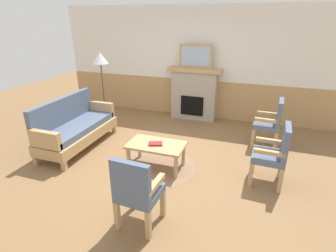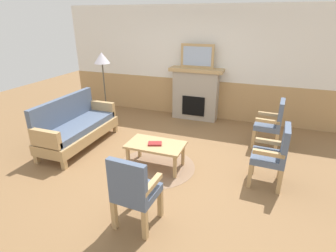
{
  "view_description": "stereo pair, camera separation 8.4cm",
  "coord_description": "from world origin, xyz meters",
  "px_view_note": "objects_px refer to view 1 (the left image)",
  "views": [
    {
      "loc": [
        1.47,
        -3.89,
        2.42
      ],
      "look_at": [
        0.0,
        0.35,
        0.55
      ],
      "focal_mm": 28.12,
      "sensor_mm": 36.0,
      "label": 1
    },
    {
      "loc": [
        1.55,
        -3.87,
        2.42
      ],
      "look_at": [
        0.0,
        0.35,
        0.55
      ],
      "focal_mm": 28.12,
      "sensor_mm": 36.0,
      "label": 2
    }
  ],
  "objects_px": {
    "fireplace": "(194,93)",
    "armchair_by_window_left": "(271,121)",
    "coffee_table": "(156,147)",
    "book_on_table": "(156,144)",
    "armchair_near_fireplace": "(274,152)",
    "armchair_front_left": "(137,190)",
    "framed_picture": "(196,56)",
    "floor_lamp_by_couch": "(101,63)",
    "couch": "(76,128)"
  },
  "relations": [
    {
      "from": "fireplace",
      "to": "armchair_by_window_left",
      "type": "height_order",
      "value": "fireplace"
    },
    {
      "from": "coffee_table",
      "to": "book_on_table",
      "type": "bearing_deg",
      "value": -95.92
    },
    {
      "from": "armchair_near_fireplace",
      "to": "armchair_front_left",
      "type": "distance_m",
      "value": 2.18
    },
    {
      "from": "framed_picture",
      "to": "armchair_by_window_left",
      "type": "distance_m",
      "value": 2.35
    },
    {
      "from": "fireplace",
      "to": "armchair_by_window_left",
      "type": "bearing_deg",
      "value": -31.09
    },
    {
      "from": "armchair_near_fireplace",
      "to": "floor_lamp_by_couch",
      "type": "xyz_separation_m",
      "value": [
        -3.82,
        1.43,
        0.91
      ]
    },
    {
      "from": "coffee_table",
      "to": "armchair_by_window_left",
      "type": "distance_m",
      "value": 2.35
    },
    {
      "from": "fireplace",
      "to": "armchair_front_left",
      "type": "xyz_separation_m",
      "value": [
        0.29,
        -3.94,
        -0.11
      ]
    },
    {
      "from": "framed_picture",
      "to": "floor_lamp_by_couch",
      "type": "bearing_deg",
      "value": -153.66
    },
    {
      "from": "armchair_near_fireplace",
      "to": "armchair_by_window_left",
      "type": "xyz_separation_m",
      "value": [
        -0.03,
        1.33,
        0.0
      ]
    },
    {
      "from": "armchair_front_left",
      "to": "armchair_by_window_left",
      "type": "bearing_deg",
      "value": 61.84
    },
    {
      "from": "couch",
      "to": "armchair_near_fireplace",
      "type": "xyz_separation_m",
      "value": [
        3.65,
        -0.09,
        0.14
      ]
    },
    {
      "from": "book_on_table",
      "to": "floor_lamp_by_couch",
      "type": "relative_size",
      "value": 0.13
    },
    {
      "from": "framed_picture",
      "to": "book_on_table",
      "type": "distance_m",
      "value": 2.81
    },
    {
      "from": "fireplace",
      "to": "armchair_near_fireplace",
      "type": "relative_size",
      "value": 1.33
    },
    {
      "from": "framed_picture",
      "to": "floor_lamp_by_couch",
      "type": "height_order",
      "value": "framed_picture"
    },
    {
      "from": "fireplace",
      "to": "framed_picture",
      "type": "relative_size",
      "value": 1.62
    },
    {
      "from": "framed_picture",
      "to": "floor_lamp_by_couch",
      "type": "xyz_separation_m",
      "value": [
        -1.99,
        -0.98,
        -0.11
      ]
    },
    {
      "from": "fireplace",
      "to": "armchair_by_window_left",
      "type": "xyz_separation_m",
      "value": [
        1.81,
        -1.09,
        -0.11
      ]
    },
    {
      "from": "armchair_near_fireplace",
      "to": "floor_lamp_by_couch",
      "type": "distance_m",
      "value": 4.18
    },
    {
      "from": "framed_picture",
      "to": "coffee_table",
      "type": "relative_size",
      "value": 0.83
    },
    {
      "from": "fireplace",
      "to": "coffee_table",
      "type": "xyz_separation_m",
      "value": [
        -0.02,
        -2.56,
        -0.27
      ]
    },
    {
      "from": "armchair_front_left",
      "to": "book_on_table",
      "type": "bearing_deg",
      "value": 102.62
    },
    {
      "from": "armchair_near_fireplace",
      "to": "floor_lamp_by_couch",
      "type": "bearing_deg",
      "value": 159.44
    },
    {
      "from": "floor_lamp_by_couch",
      "to": "coffee_table",
      "type": "bearing_deg",
      "value": -38.62
    },
    {
      "from": "fireplace",
      "to": "floor_lamp_by_couch",
      "type": "xyz_separation_m",
      "value": [
        -1.99,
        -0.98,
        0.8
      ]
    },
    {
      "from": "armchair_by_window_left",
      "to": "floor_lamp_by_couch",
      "type": "bearing_deg",
      "value": 178.36
    },
    {
      "from": "armchair_front_left",
      "to": "floor_lamp_by_couch",
      "type": "xyz_separation_m",
      "value": [
        -2.27,
        2.96,
        0.91
      ]
    },
    {
      "from": "armchair_front_left",
      "to": "floor_lamp_by_couch",
      "type": "bearing_deg",
      "value": 127.52
    },
    {
      "from": "framed_picture",
      "to": "couch",
      "type": "relative_size",
      "value": 0.44
    },
    {
      "from": "couch",
      "to": "floor_lamp_by_couch",
      "type": "bearing_deg",
      "value": 97.34
    },
    {
      "from": "fireplace",
      "to": "armchair_near_fireplace",
      "type": "bearing_deg",
      "value": -52.75
    },
    {
      "from": "couch",
      "to": "book_on_table",
      "type": "height_order",
      "value": "couch"
    },
    {
      "from": "armchair_front_left",
      "to": "armchair_near_fireplace",
      "type": "bearing_deg",
      "value": 44.46
    },
    {
      "from": "armchair_near_fireplace",
      "to": "armchair_by_window_left",
      "type": "height_order",
      "value": "same"
    },
    {
      "from": "fireplace",
      "to": "armchair_by_window_left",
      "type": "distance_m",
      "value": 2.12
    },
    {
      "from": "armchair_by_window_left",
      "to": "floor_lamp_by_couch",
      "type": "distance_m",
      "value": 3.91
    },
    {
      "from": "book_on_table",
      "to": "armchair_by_window_left",
      "type": "bearing_deg",
      "value": 39.15
    },
    {
      "from": "armchair_by_window_left",
      "to": "armchair_front_left",
      "type": "distance_m",
      "value": 3.23
    },
    {
      "from": "book_on_table",
      "to": "armchair_near_fireplace",
      "type": "relative_size",
      "value": 0.23
    },
    {
      "from": "coffee_table",
      "to": "framed_picture",
      "type": "bearing_deg",
      "value": 89.62
    },
    {
      "from": "floor_lamp_by_couch",
      "to": "armchair_front_left",
      "type": "bearing_deg",
      "value": -52.48
    },
    {
      "from": "couch",
      "to": "armchair_front_left",
      "type": "bearing_deg",
      "value": -37.49
    },
    {
      "from": "coffee_table",
      "to": "armchair_near_fireplace",
      "type": "bearing_deg",
      "value": 4.28
    },
    {
      "from": "book_on_table",
      "to": "armchair_by_window_left",
      "type": "distance_m",
      "value": 2.36
    },
    {
      "from": "framed_picture",
      "to": "armchair_by_window_left",
      "type": "relative_size",
      "value": 0.82
    },
    {
      "from": "couch",
      "to": "floor_lamp_by_couch",
      "type": "height_order",
      "value": "floor_lamp_by_couch"
    },
    {
      "from": "armchair_by_window_left",
      "to": "framed_picture",
      "type": "bearing_deg",
      "value": 148.91
    },
    {
      "from": "coffee_table",
      "to": "armchair_by_window_left",
      "type": "xyz_separation_m",
      "value": [
        1.83,
        1.46,
        0.15
      ]
    },
    {
      "from": "framed_picture",
      "to": "armchair_near_fireplace",
      "type": "relative_size",
      "value": 0.82
    }
  ]
}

